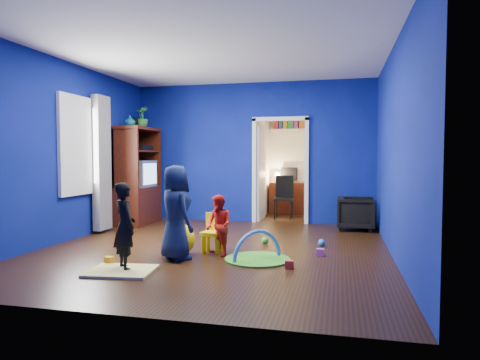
% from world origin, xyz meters
% --- Properties ---
extents(floor, '(5.00, 5.50, 0.01)m').
position_xyz_m(floor, '(0.00, 0.00, 0.00)').
color(floor, black).
rests_on(floor, ground).
extents(ceiling, '(5.00, 5.50, 0.01)m').
position_xyz_m(ceiling, '(0.00, 0.00, 2.90)').
color(ceiling, white).
rests_on(ceiling, wall_back).
extents(wall_back, '(5.00, 0.02, 2.90)m').
position_xyz_m(wall_back, '(0.00, 2.75, 1.45)').
color(wall_back, navy).
rests_on(wall_back, floor).
extents(wall_front, '(5.00, 0.02, 2.90)m').
position_xyz_m(wall_front, '(0.00, -2.75, 1.45)').
color(wall_front, navy).
rests_on(wall_front, floor).
extents(wall_left, '(0.02, 5.50, 2.90)m').
position_xyz_m(wall_left, '(-2.50, 0.00, 1.45)').
color(wall_left, navy).
rests_on(wall_left, floor).
extents(wall_right, '(0.02, 5.50, 2.90)m').
position_xyz_m(wall_right, '(2.50, 0.00, 1.45)').
color(wall_right, navy).
rests_on(wall_right, floor).
extents(alcove, '(1.00, 1.75, 2.50)m').
position_xyz_m(alcove, '(0.60, 3.62, 1.25)').
color(alcove, silver).
rests_on(alcove, floor).
extents(armchair, '(0.69, 0.67, 0.62)m').
position_xyz_m(armchair, '(2.10, 2.20, 0.31)').
color(armchair, black).
rests_on(armchair, floor).
extents(child_black, '(0.45, 0.45, 1.05)m').
position_xyz_m(child_black, '(-0.70, -1.39, 0.53)').
color(child_black, black).
rests_on(child_black, floor).
extents(child_navy, '(0.72, 0.70, 1.25)m').
position_xyz_m(child_navy, '(-0.31, -0.74, 0.62)').
color(child_navy, '#0F193A').
rests_on(child_navy, floor).
extents(toddler_red, '(0.51, 0.51, 0.84)m').
position_xyz_m(toddler_red, '(0.18, -0.41, 0.42)').
color(toddler_red, red).
rests_on(toddler_red, floor).
extents(vase, '(0.21, 0.21, 0.21)m').
position_xyz_m(vase, '(-2.22, 1.70, 2.07)').
color(vase, '#0D686F').
rests_on(vase, tv_armoire).
extents(potted_plant, '(0.28, 0.28, 0.46)m').
position_xyz_m(potted_plant, '(-2.22, 2.22, 2.19)').
color(potted_plant, '#2E7F34').
rests_on(potted_plant, tv_armoire).
extents(tv_armoire, '(0.58, 1.14, 1.96)m').
position_xyz_m(tv_armoire, '(-2.22, 2.00, 0.98)').
color(tv_armoire, '#3C150A').
rests_on(tv_armoire, floor).
extents(crt_tv, '(0.46, 0.70, 0.54)m').
position_xyz_m(crt_tv, '(-2.18, 2.00, 1.02)').
color(crt_tv, silver).
rests_on(crt_tv, tv_armoire).
extents(yellow_blanket, '(0.81, 0.68, 0.03)m').
position_xyz_m(yellow_blanket, '(-0.70, -1.49, 0.01)').
color(yellow_blanket, '#F2E07A').
rests_on(yellow_blanket, floor).
extents(hopper_ball, '(0.44, 0.44, 0.44)m').
position_xyz_m(hopper_ball, '(-0.36, -0.49, 0.22)').
color(hopper_ball, yellow).
rests_on(hopper_ball, floor).
extents(kid_chair, '(0.32, 0.32, 0.50)m').
position_xyz_m(kid_chair, '(0.03, -0.21, 0.25)').
color(kid_chair, yellow).
rests_on(kid_chair, floor).
extents(play_mat, '(0.86, 0.86, 0.02)m').
position_xyz_m(play_mat, '(0.75, -0.54, 0.01)').
color(play_mat, '#359521').
rests_on(play_mat, floor).
extents(toy_arch, '(0.56, 0.60, 0.77)m').
position_xyz_m(toy_arch, '(0.75, -0.54, 0.02)').
color(toy_arch, '#3F8CD8').
rests_on(toy_arch, floor).
extents(window_left, '(0.03, 0.95, 1.55)m').
position_xyz_m(window_left, '(-2.48, 0.35, 1.55)').
color(window_left, white).
rests_on(window_left, wall_left).
extents(curtain, '(0.14, 0.42, 2.40)m').
position_xyz_m(curtain, '(-2.37, 0.90, 1.25)').
color(curtain, slate).
rests_on(curtain, floor).
extents(doorway, '(1.16, 0.10, 2.10)m').
position_xyz_m(doorway, '(0.60, 2.75, 1.05)').
color(doorway, white).
rests_on(doorway, floor).
extents(study_desk, '(0.88, 0.44, 0.75)m').
position_xyz_m(study_desk, '(0.60, 4.26, 0.38)').
color(study_desk, '#3D140A').
rests_on(study_desk, floor).
extents(desk_monitor, '(0.40, 0.05, 0.32)m').
position_xyz_m(desk_monitor, '(0.60, 4.38, 0.95)').
color(desk_monitor, black).
rests_on(desk_monitor, study_desk).
extents(desk_lamp, '(0.14, 0.14, 0.14)m').
position_xyz_m(desk_lamp, '(0.32, 4.32, 0.93)').
color(desk_lamp, '#FFD88C').
rests_on(desk_lamp, study_desk).
extents(folding_chair, '(0.40, 0.40, 0.92)m').
position_xyz_m(folding_chair, '(0.60, 3.30, 0.46)').
color(folding_chair, black).
rests_on(folding_chair, floor).
extents(book_shelf, '(0.88, 0.24, 0.04)m').
position_xyz_m(book_shelf, '(0.60, 4.37, 2.02)').
color(book_shelf, white).
rests_on(book_shelf, study_desk).
extents(toy_0, '(0.10, 0.08, 0.10)m').
position_xyz_m(toy_0, '(1.21, -0.87, 0.05)').
color(toy_0, red).
rests_on(toy_0, floor).
extents(toy_1, '(0.11, 0.11, 0.11)m').
position_xyz_m(toy_1, '(1.54, 0.56, 0.06)').
color(toy_1, blue).
rests_on(toy_1, floor).
extents(toy_2, '(0.10, 0.08, 0.10)m').
position_xyz_m(toy_2, '(-1.03, -1.19, 0.05)').
color(toy_2, '#F2A00C').
rests_on(toy_2, floor).
extents(toy_3, '(0.11, 0.11, 0.11)m').
position_xyz_m(toy_3, '(0.66, 0.55, 0.06)').
color(toy_3, green).
rests_on(toy_3, floor).
extents(toy_4, '(0.10, 0.08, 0.10)m').
position_xyz_m(toy_4, '(1.55, -0.11, 0.05)').
color(toy_4, '#C248BD').
rests_on(toy_4, floor).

